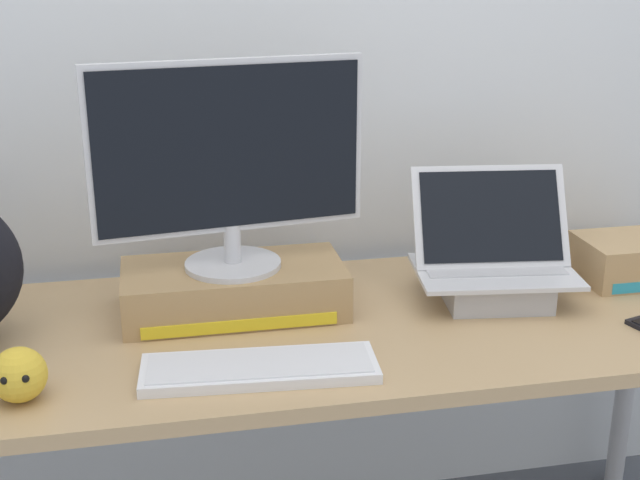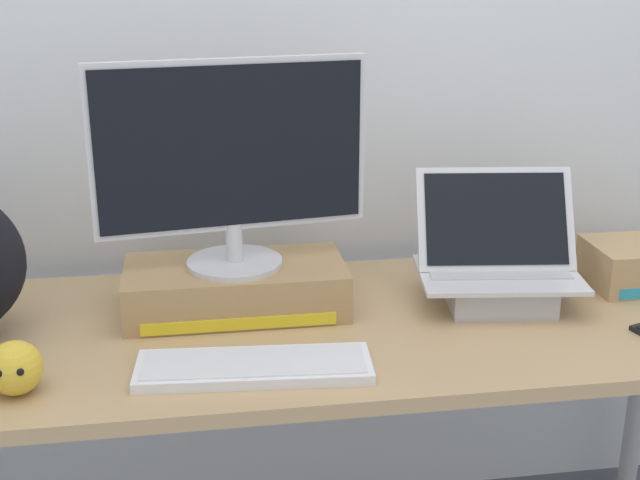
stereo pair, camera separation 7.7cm
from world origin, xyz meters
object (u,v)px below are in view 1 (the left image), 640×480
Objects in this scene: external_keyboard at (260,368)px; plush_toy at (19,375)px; desktop_monitor at (230,162)px; open_laptop at (493,272)px; toner_box_yellow at (234,289)px.

plush_toy is (-0.42, -0.01, 0.04)m from external_keyboard.
desktop_monitor is 0.63m from open_laptop.
open_laptop is (0.57, -0.04, -0.27)m from desktop_monitor.
toner_box_yellow is 0.30m from external_keyboard.
open_laptop is at bearing 28.77° from external_keyboard.
external_keyboard is 0.42m from plush_toy.
toner_box_yellow is 0.28m from desktop_monitor.
open_laptop is 1.01m from plush_toy.
desktop_monitor reaches higher than plush_toy.
open_laptop reaches higher than plush_toy.
plush_toy is at bearing -150.52° from desktop_monitor.
open_laptop reaches higher than toner_box_yellow.
external_keyboard is (0.01, -0.29, -0.04)m from toner_box_yellow.
plush_toy is at bearing -157.49° from open_laptop.
plush_toy is at bearing -173.96° from external_keyboard.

